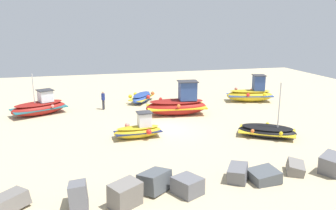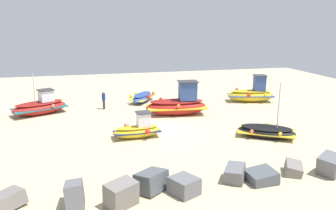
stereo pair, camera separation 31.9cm
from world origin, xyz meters
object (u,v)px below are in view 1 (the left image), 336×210
(fishing_boat_4, at_px, (251,93))
(fishing_boat_5, at_px, (142,97))
(fishing_boat_0, at_px, (178,104))
(fishing_boat_3, at_px, (139,130))
(fishing_boat_2, at_px, (267,131))
(fishing_boat_1, at_px, (40,107))
(person_walking, at_px, (103,99))

(fishing_boat_4, bearing_deg, fishing_boat_5, -179.12)
(fishing_boat_0, relative_size, fishing_boat_3, 1.59)
(fishing_boat_0, distance_m, fishing_boat_2, 8.05)
(fishing_boat_1, bearing_deg, fishing_boat_2, -57.21)
(fishing_boat_0, relative_size, fishing_boat_2, 1.30)
(fishing_boat_1, distance_m, fishing_boat_5, 9.29)
(fishing_boat_4, bearing_deg, person_walking, -167.52)
(fishing_boat_0, distance_m, fishing_boat_4, 8.60)
(person_walking, bearing_deg, fishing_boat_5, -119.98)
(fishing_boat_0, distance_m, person_walking, 6.71)
(fishing_boat_3, bearing_deg, fishing_boat_1, 128.58)
(fishing_boat_3, height_order, fishing_boat_4, fishing_boat_4)
(fishing_boat_0, height_order, fishing_boat_3, fishing_boat_0)
(fishing_boat_0, relative_size, fishing_boat_5, 1.39)
(fishing_boat_5, relative_size, person_walking, 2.29)
(fishing_boat_5, xyz_separation_m, person_walking, (3.76, 2.00, 0.51))
(fishing_boat_2, distance_m, fishing_boat_3, 8.57)
(fishing_boat_1, xyz_separation_m, fishing_boat_5, (-8.98, -2.37, -0.23))
(fishing_boat_3, relative_size, fishing_boat_4, 0.70)
(fishing_boat_0, height_order, fishing_boat_4, fishing_boat_0)
(fishing_boat_0, relative_size, fishing_boat_1, 1.09)
(fishing_boat_0, xyz_separation_m, fishing_boat_3, (4.11, 4.85, -0.34))
(fishing_boat_5, bearing_deg, fishing_boat_4, 108.32)
(fishing_boat_4, relative_size, person_walking, 2.84)
(fishing_boat_1, xyz_separation_m, person_walking, (-5.22, -0.37, 0.28))
(person_walking, bearing_deg, fishing_boat_2, 167.01)
(fishing_boat_0, height_order, person_walking, fishing_boat_0)
(fishing_boat_0, bearing_deg, fishing_boat_3, -124.36)
(fishing_boat_1, xyz_separation_m, fishing_boat_4, (-19.21, 0.04, 0.12))
(fishing_boat_2, xyz_separation_m, fishing_boat_3, (8.34, -1.98, 0.14))
(fishing_boat_0, bearing_deg, fishing_boat_2, -52.36)
(fishing_boat_2, bearing_deg, person_walking, -12.95)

